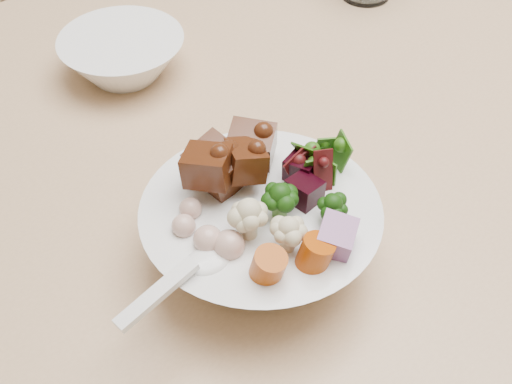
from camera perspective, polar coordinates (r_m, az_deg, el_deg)
dining_table at (r=1.02m, az=16.58°, el=6.76°), size 1.82×1.11×0.82m
chair_far at (r=1.59m, az=-9.73°, el=14.07°), size 0.54×0.54×0.96m
food_bowl at (r=0.65m, az=0.43°, el=-2.88°), size 0.22×0.22×0.12m
soup_spoon at (r=0.59m, az=-4.89°, el=-6.21°), size 0.12×0.05×0.02m
side_bowl at (r=0.90m, az=-10.59°, el=10.61°), size 0.15×0.15×0.05m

